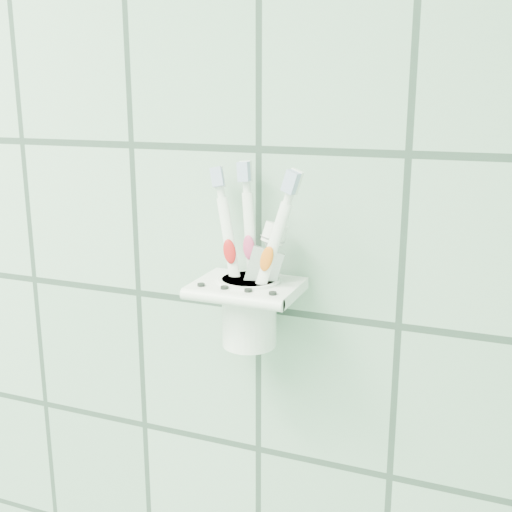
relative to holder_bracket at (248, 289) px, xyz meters
The scene contains 6 objects.
holder_bracket is the anchor object (origin of this frame).
cup 0.02m from the holder_bracket, 83.68° to the left, with size 0.07×0.07×0.08m.
toothbrush_pink 0.04m from the holder_bracket, 109.99° to the right, with size 0.05×0.04×0.19m.
toothbrush_blue 0.04m from the holder_bracket, 83.03° to the left, with size 0.03×0.02×0.19m.
toothbrush_orange 0.04m from the holder_bracket, 111.02° to the right, with size 0.06×0.02×0.19m.
toothpaste_tube 0.02m from the holder_bracket, 101.12° to the right, with size 0.06×0.04×0.14m.
Camera 1 is at (0.89, 0.55, 1.49)m, focal length 45.00 mm.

